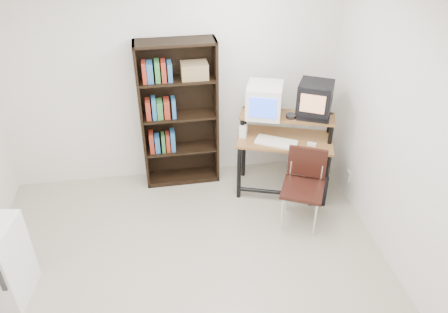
{
  "coord_description": "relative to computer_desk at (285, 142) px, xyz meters",
  "views": [
    {
      "loc": [
        -0.13,
        -2.78,
        3.31
      ],
      "look_at": [
        0.48,
        1.1,
        0.76
      ],
      "focal_mm": 35.0,
      "sensor_mm": 36.0,
      "label": 1
    }
  ],
  "objects": [
    {
      "name": "ceiling",
      "position": [
        -1.26,
        -1.42,
        1.93
      ],
      "size": [
        4.0,
        4.0,
        0.01
      ],
      "primitive_type": "cube",
      "color": "white",
      "rests_on": "back_wall"
    },
    {
      "name": "computer_desk",
      "position": [
        0.0,
        0.0,
        0.0
      ],
      "size": [
        1.2,
        0.85,
        0.98
      ],
      "rotation": [
        0.0,
        0.0,
        -0.32
      ],
      "color": "brown",
      "rests_on": "floor"
    },
    {
      "name": "wall_outlet",
      "position": [
        0.73,
        -0.27,
        -0.37
      ],
      "size": [
        0.02,
        0.08,
        0.12
      ],
      "primitive_type": "cube",
      "color": "beige",
      "rests_on": "right_wall"
    },
    {
      "name": "crt_tv",
      "position": [
        0.31,
        0.02,
        0.55
      ],
      "size": [
        0.48,
        0.48,
        0.34
      ],
      "rotation": [
        0.0,
        0.0,
        -0.48
      ],
      "color": "black",
      "rests_on": "vcr"
    },
    {
      "name": "cd_spindle",
      "position": [
        0.05,
        0.02,
        0.32
      ],
      "size": [
        0.13,
        0.13,
        0.05
      ],
      "primitive_type": "cylinder",
      "rotation": [
        0.0,
        0.0,
        -0.09
      ],
      "color": "#26262B",
      "rests_on": "computer_desk"
    },
    {
      "name": "floor",
      "position": [
        -1.26,
        -1.42,
        -0.68
      ],
      "size": [
        4.0,
        4.0,
        0.01
      ],
      "primitive_type": "cube",
      "color": "#BAB19A",
      "rests_on": "ground"
    },
    {
      "name": "back_wall",
      "position": [
        -1.26,
        0.58,
        0.63
      ],
      "size": [
        4.0,
        0.01,
        2.6
      ],
      "primitive_type": "cube",
      "color": "white",
      "rests_on": "floor"
    },
    {
      "name": "mousepad",
      "position": [
        0.25,
        -0.19,
        0.05
      ],
      "size": [
        0.23,
        0.19,
        0.01
      ],
      "primitive_type": "cube",
      "rotation": [
        0.0,
        0.0,
        -0.06
      ],
      "color": "black",
      "rests_on": "computer_desk"
    },
    {
      "name": "mouse",
      "position": [
        0.25,
        -0.21,
        0.07
      ],
      "size": [
        0.12,
        0.1,
        0.03
      ],
      "primitive_type": "cube",
      "rotation": [
        0.0,
        0.0,
        -0.51
      ],
      "color": "white",
      "rests_on": "mousepad"
    },
    {
      "name": "pc_tower",
      "position": [
        0.38,
        -0.18,
        -0.46
      ],
      "size": [
        0.3,
        0.48,
        0.42
      ],
      "primitive_type": "cube",
      "rotation": [
        0.0,
        0.0,
        -0.23
      ],
      "color": "black",
      "rests_on": "floor"
    },
    {
      "name": "bookshelf",
      "position": [
        -1.2,
        0.44,
        0.25
      ],
      "size": [
        0.91,
        0.31,
        1.81
      ],
      "rotation": [
        0.0,
        0.0,
        0.01
      ],
      "color": "black",
      "rests_on": "floor"
    },
    {
      "name": "desk_speaker",
      "position": [
        -0.48,
        0.1,
        0.13
      ],
      "size": [
        0.1,
        0.1,
        0.17
      ],
      "primitive_type": "cube",
      "rotation": [
        0.0,
        0.0,
        -0.4
      ],
      "color": "white",
      "rests_on": "computer_desk"
    },
    {
      "name": "school_chair",
      "position": [
        0.07,
        -0.58,
        -0.14
      ],
      "size": [
        0.58,
        0.58,
        0.87
      ],
      "rotation": [
        0.0,
        0.0,
        -0.44
      ],
      "color": "black",
      "rests_on": "floor"
    },
    {
      "name": "right_wall",
      "position": [
        0.74,
        -1.42,
        0.63
      ],
      "size": [
        0.01,
        4.0,
        2.6
      ],
      "primitive_type": "cube",
      "color": "white",
      "rests_on": "floor"
    },
    {
      "name": "crt_monitor",
      "position": [
        -0.23,
        0.16,
        0.48
      ],
      "size": [
        0.5,
        0.5,
        0.37
      ],
      "rotation": [
        0.0,
        0.0,
        -0.33
      ],
      "color": "white",
      "rests_on": "computer_desk"
    },
    {
      "name": "keyboard",
      "position": [
        -0.13,
        -0.09,
        0.06
      ],
      "size": [
        0.51,
        0.41,
        0.03
      ],
      "primitive_type": "cube",
      "rotation": [
        0.0,
        0.0,
        -0.51
      ],
      "color": "white",
      "rests_on": "computer_desk"
    },
    {
      "name": "vcr",
      "position": [
        0.31,
        -0.01,
        0.34
      ],
      "size": [
        0.43,
        0.38,
        0.08
      ],
      "primitive_type": "cube",
      "rotation": [
        0.0,
        0.0,
        -0.42
      ],
      "color": "black",
      "rests_on": "computer_desk"
    }
  ]
}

